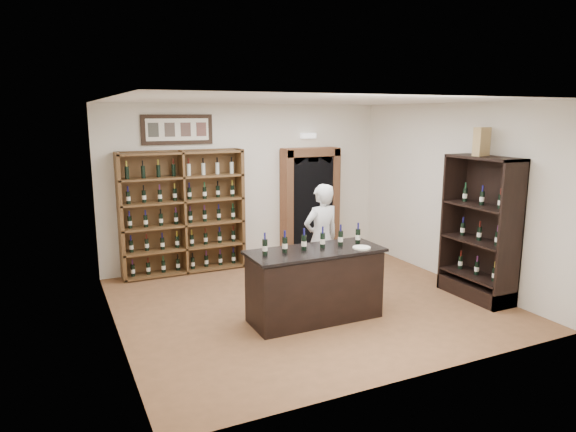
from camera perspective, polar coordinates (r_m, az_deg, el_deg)
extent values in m
plane|color=brown|center=(7.92, 2.17, -9.59)|extent=(5.50, 5.50, 0.00)
plane|color=white|center=(7.40, 2.35, 12.67)|extent=(5.50, 5.50, 0.00)
cube|color=silver|center=(9.77, -4.53, 3.49)|extent=(5.50, 0.04, 3.00)
cube|color=silver|center=(6.72, -19.02, -0.66)|extent=(0.04, 5.00, 3.00)
cube|color=silver|center=(9.10, 17.82, 2.41)|extent=(0.04, 5.00, 3.00)
cube|color=brown|center=(9.43, -11.83, 0.54)|extent=(2.20, 0.02, 2.20)
cube|color=brown|center=(9.08, -18.13, -0.20)|extent=(0.06, 0.38, 2.20)
cube|color=brown|center=(9.56, -5.34, 0.88)|extent=(0.06, 0.38, 2.20)
cube|color=brown|center=(9.26, -11.57, 0.35)|extent=(0.04, 0.38, 2.20)
cube|color=brown|center=(9.51, -11.32, -5.93)|extent=(2.18, 0.38, 0.04)
cube|color=brown|center=(9.40, -11.42, -3.46)|extent=(2.18, 0.38, 0.04)
cube|color=brown|center=(9.30, -11.52, -0.93)|extent=(2.18, 0.38, 0.03)
cube|color=brown|center=(9.22, -11.62, 1.65)|extent=(2.18, 0.38, 0.04)
cube|color=brown|center=(9.16, -11.72, 4.26)|extent=(2.18, 0.38, 0.04)
cube|color=brown|center=(9.12, -11.83, 6.90)|extent=(2.18, 0.38, 0.04)
cube|color=black|center=(9.28, -12.20, 9.37)|extent=(1.25, 0.04, 0.52)
cube|color=black|center=(10.20, 2.42, 1.31)|extent=(0.97, 0.29, 2.05)
cube|color=#A1643E|center=(9.95, -0.16, 1.19)|extent=(0.14, 0.35, 2.15)
cube|color=#A1643E|center=(10.43, 4.98, 1.61)|extent=(0.14, 0.35, 2.15)
cube|color=#A1643E|center=(10.05, 2.52, 7.12)|extent=(1.15, 0.35, 0.16)
cube|color=white|center=(10.13, 2.25, 8.90)|extent=(0.30, 0.10, 0.10)
cube|color=black|center=(7.17, 2.99, -7.86)|extent=(1.80, 0.70, 0.94)
cube|color=black|center=(7.02, 3.04, -3.92)|extent=(1.88, 0.78, 0.04)
cylinder|color=black|center=(6.73, -2.59, -3.48)|extent=(0.07, 0.07, 0.21)
cylinder|color=white|center=(6.74, -2.58, -3.60)|extent=(0.07, 0.07, 0.07)
cylinder|color=navy|center=(6.70, -2.60, -2.23)|extent=(0.03, 0.03, 0.09)
cylinder|color=black|center=(6.85, -0.36, -3.22)|extent=(0.07, 0.07, 0.21)
cylinder|color=white|center=(6.85, -0.36, -3.34)|extent=(0.07, 0.07, 0.07)
cylinder|color=navy|center=(6.81, -0.36, -1.99)|extent=(0.03, 0.03, 0.09)
cylinder|color=black|center=(6.97, 1.79, -2.96)|extent=(0.07, 0.07, 0.21)
cylinder|color=white|center=(6.97, 1.79, -3.08)|extent=(0.07, 0.07, 0.07)
cylinder|color=navy|center=(6.93, 1.80, -1.76)|extent=(0.03, 0.03, 0.09)
cylinder|color=black|center=(7.10, 3.87, -2.71)|extent=(0.07, 0.07, 0.21)
cylinder|color=white|center=(7.10, 3.86, -2.83)|extent=(0.07, 0.07, 0.07)
cylinder|color=navy|center=(7.07, 3.88, -1.53)|extent=(0.03, 0.03, 0.09)
cylinder|color=black|center=(7.24, 5.86, -2.47)|extent=(0.07, 0.07, 0.21)
cylinder|color=white|center=(7.25, 5.86, -2.58)|extent=(0.07, 0.07, 0.07)
cylinder|color=navy|center=(7.21, 5.88, -1.31)|extent=(0.03, 0.03, 0.09)
cylinder|color=black|center=(7.39, 7.77, -2.23)|extent=(0.07, 0.07, 0.21)
cylinder|color=white|center=(7.39, 7.77, -2.35)|extent=(0.07, 0.07, 0.07)
cylinder|color=navy|center=(7.36, 7.81, -1.10)|extent=(0.03, 0.03, 0.09)
cube|color=black|center=(8.53, 21.61, -1.15)|extent=(0.02, 1.20, 2.20)
cube|color=black|center=(7.98, 23.49, -2.11)|extent=(0.48, 0.04, 2.20)
cube|color=black|center=(8.77, 17.83, -0.58)|extent=(0.48, 0.04, 2.20)
cube|color=black|center=(8.21, 21.05, 6.07)|extent=(0.48, 1.20, 0.04)
cube|color=black|center=(8.62, 20.08, -7.68)|extent=(0.48, 1.20, 0.24)
cube|color=black|center=(8.55, 20.18, -6.22)|extent=(0.48, 1.16, 0.03)
cube|color=black|center=(8.41, 20.44, -2.64)|extent=(0.48, 1.16, 0.03)
cube|color=black|center=(8.30, 20.70, 1.05)|extent=(0.48, 1.16, 0.03)
imported|color=silver|center=(8.15, 3.72, -2.54)|extent=(0.68, 0.49, 1.75)
cylinder|color=white|center=(7.14, 8.18, -3.50)|extent=(0.25, 0.25, 0.02)
cube|color=tan|center=(8.26, 20.72, 7.74)|extent=(0.32, 0.19, 0.42)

